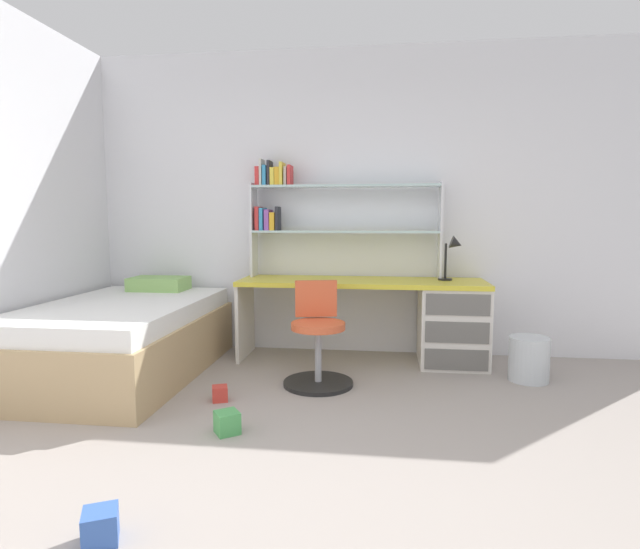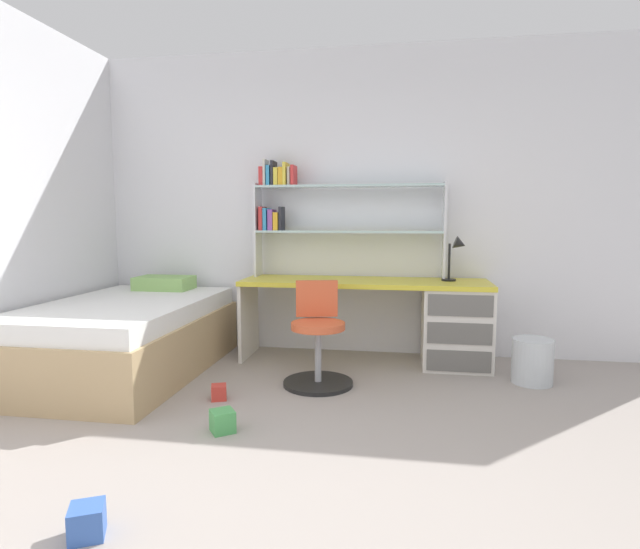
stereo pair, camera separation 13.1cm
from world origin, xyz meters
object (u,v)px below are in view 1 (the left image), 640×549
Objects in this scene: bookshelf_hutch at (316,208)px; toy_block_red_1 at (220,393)px; toy_block_green_2 at (227,422)px; waste_bin at (529,359)px; swivel_chair at (318,345)px; bed_platform at (122,339)px; desk_lamp at (454,251)px; toy_block_blue_0 at (100,526)px; desk at (427,317)px.

bookshelf_hutch reaches higher than toy_block_red_1.
toy_block_red_1 is 0.80× the size of toy_block_green_2.
waste_bin reaches higher than toy_block_green_2.
bookshelf_hutch is 16.61× the size of toy_block_red_1.
swivel_chair is 1.57m from bed_platform.
swivel_chair is 0.40× the size of bed_platform.
desk_lamp is 2.99× the size of toy_block_blue_0.
bookshelf_hutch reaches higher than swivel_chair.
swivel_chair is 6.00× the size of toy_block_green_2.
bookshelf_hutch reaches higher than desk.
desk_lamp is 2.80m from bed_platform.
bookshelf_hutch is at bearing 169.65° from desk.
swivel_chair is (0.13, -0.85, -1.03)m from bookshelf_hutch.
bookshelf_hutch reaches higher than waste_bin.
toy_block_blue_0 is (-0.46, -2.80, -1.27)m from bookshelf_hutch.
desk_lamp is 3.78× the size of toy_block_red_1.
waste_bin is at bearing 45.74° from toy_block_blue_0.
desk is 5.49× the size of desk_lamp.
swivel_chair is 7.54× the size of toy_block_red_1.
waste_bin reaches higher than toy_block_blue_0.
swivel_chair is (-0.85, -0.67, -0.10)m from desk.
bookshelf_hutch is 2.21m from toy_block_green_2.
waste_bin is 2.34m from toy_block_green_2.
waste_bin is 2.65× the size of toy_block_green_2.
desk is at bearing 51.94° from toy_block_green_2.
swivel_chair is (-1.06, -0.71, -0.67)m from desk_lamp.
bookshelf_hutch reaches higher than bed_platform.
toy_block_blue_0 is 1.03m from toy_block_green_2.
toy_block_red_1 is (-0.49, -1.29, -1.28)m from bookshelf_hutch.
bookshelf_hutch is 1.34m from swivel_chair.
desk_lamp is at bearing 14.49° from bed_platform.
desk is 20.75× the size of toy_block_red_1.
toy_block_blue_0 is at bearing -88.75° from toy_block_red_1.
bed_platform is at bearing 178.91° from swivel_chair.
desk_lamp reaches higher than swivel_chair.
bed_platform reaches higher than toy_block_green_2.
bookshelf_hutch is 4.98× the size of waste_bin.
toy_block_blue_0 is at bearing -99.26° from bookshelf_hutch.
toy_block_red_1 is (-2.21, -0.72, -0.12)m from waste_bin.
desk_lamp reaches higher than toy_block_green_2.
waste_bin is at bearing -27.94° from desk.
bookshelf_hutch is 1.25m from desk_lamp.
bed_platform is (-1.57, 0.03, -0.01)m from swivel_chair.
waste_bin is at bearing -39.15° from desk_lamp.
swivel_chair reaches higher than bed_platform.
toy_block_blue_0 is (-0.58, -1.95, -0.23)m from swivel_chair.
desk_lamp is 0.20× the size of bed_platform.
desk is 1.25× the size of bookshelf_hutch.
desk_lamp is 3.26m from toy_block_blue_0.
toy_block_red_1 is at bearing -144.64° from swivel_chair.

